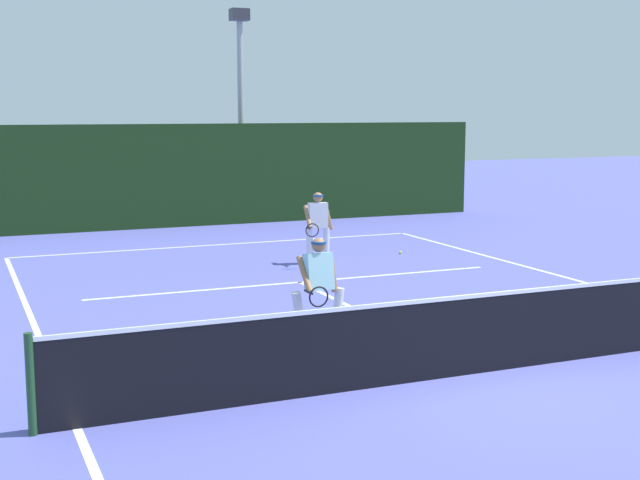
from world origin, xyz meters
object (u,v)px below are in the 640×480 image
at_px(player_far, 318,225).
at_px(tennis_ball, 400,253).
at_px(light_pole, 240,88).
at_px(player_near, 319,286).

distance_m(player_far, tennis_ball, 2.45).
bearing_deg(light_pole, player_far, -97.32).
xyz_separation_m(player_near, light_pole, (3.63, 14.69, 3.16)).
distance_m(player_near, player_far, 6.45).
bearing_deg(tennis_ball, player_far, -169.27).
xyz_separation_m(player_far, light_pole, (1.12, 8.75, 3.13)).
height_order(player_far, tennis_ball, player_far).
distance_m(player_far, light_pole, 9.36).
height_order(player_far, light_pole, light_pole).
bearing_deg(tennis_ball, light_pole, 97.84).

